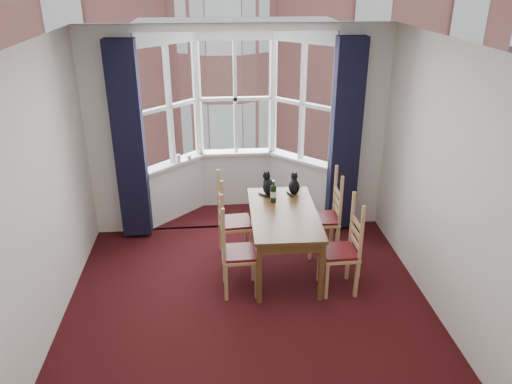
{
  "coord_description": "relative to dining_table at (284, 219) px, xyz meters",
  "views": [
    {
      "loc": [
        -0.31,
        -4.18,
        3.39
      ],
      "look_at": [
        0.14,
        1.05,
        1.05
      ],
      "focal_mm": 35.0,
      "sensor_mm": 36.0,
      "label": 1
    }
  ],
  "objects": [
    {
      "name": "curtain_left",
      "position": [
        -1.89,
        1.0,
        0.67
      ],
      "size": [
        0.38,
        0.22,
        2.6
      ],
      "primitive_type": "cube",
      "color": "black",
      "rests_on": "floor"
    },
    {
      "name": "dining_table",
      "position": [
        0.0,
        0.0,
        0.0
      ],
      "size": [
        0.81,
        1.48,
        0.77
      ],
      "color": "brown",
      "rests_on": "floor"
    },
    {
      "name": "chair_right_near",
      "position": [
        0.66,
        -0.49,
        -0.21
      ],
      "size": [
        0.41,
        0.43,
        0.92
      ],
      "color": "tan",
      "rests_on": "floor"
    },
    {
      "name": "tenement_building",
      "position": [
        -0.47,
        12.94,
        0.92
      ],
      "size": [
        18.4,
        7.8,
        15.2
      ],
      "color": "#A45E54",
      "rests_on": "street"
    },
    {
      "name": "wall_back_pier_right",
      "position": [
        1.18,
        1.18,
        0.72
      ],
      "size": [
        0.7,
        0.12,
        2.8
      ],
      "primitive_type": "cube",
      "color": "silver",
      "rests_on": "floor"
    },
    {
      "name": "candle_short",
      "position": [
        -1.16,
        1.56,
        0.24
      ],
      "size": [
        0.06,
        0.06,
        0.09
      ],
      "primitive_type": "cylinder",
      "color": "white",
      "rests_on": "bay_window"
    },
    {
      "name": "wine_bottle",
      "position": [
        -0.09,
        0.29,
        0.22
      ],
      "size": [
        0.07,
        0.07,
        0.29
      ],
      "color": "black",
      "rests_on": "dining_table"
    },
    {
      "name": "chair_left_near",
      "position": [
        -0.64,
        -0.43,
        -0.21
      ],
      "size": [
        0.41,
        0.43,
        0.92
      ],
      "color": "tan",
      "rests_on": "floor"
    },
    {
      "name": "cat_left",
      "position": [
        -0.12,
        0.53,
        0.21
      ],
      "size": [
        0.22,
        0.25,
        0.3
      ],
      "color": "black",
      "rests_on": "dining_table"
    },
    {
      "name": "curtain_right",
      "position": [
        0.95,
        1.0,
        0.67
      ],
      "size": [
        0.38,
        0.22,
        2.6
      ],
      "primitive_type": "cube",
      "color": "black",
      "rests_on": "floor"
    },
    {
      "name": "wall_right",
      "position": [
        1.53,
        -1.07,
        0.72
      ],
      "size": [
        0.0,
        4.5,
        4.5
      ],
      "primitive_type": "plane",
      "rotation": [
        1.57,
        0.0,
        -1.57
      ],
      "color": "silver",
      "rests_on": "floor"
    },
    {
      "name": "wall_back_pier_left",
      "position": [
        -2.12,
        1.18,
        0.72
      ],
      "size": [
        0.7,
        0.12,
        2.8
      ],
      "primitive_type": "cube",
      "color": "silver",
      "rests_on": "floor"
    },
    {
      "name": "bay_window",
      "position": [
        -0.47,
        1.68,
        0.72
      ],
      "size": [
        2.76,
        0.94,
        2.8
      ],
      "color": "white",
      "rests_on": "floor"
    },
    {
      "name": "candle_tall",
      "position": [
        -1.31,
        1.53,
        0.25
      ],
      "size": [
        0.06,
        0.06,
        0.11
      ],
      "primitive_type": "cylinder",
      "color": "white",
      "rests_on": "bay_window"
    },
    {
      "name": "chair_right_far",
      "position": [
        0.64,
        0.34,
        -0.21
      ],
      "size": [
        0.42,
        0.44,
        0.92
      ],
      "color": "tan",
      "rests_on": "floor"
    },
    {
      "name": "chair_left_far",
      "position": [
        -0.65,
        0.32,
        -0.21
      ],
      "size": [
        0.44,
        0.46,
        0.92
      ],
      "color": "tan",
      "rests_on": "floor"
    },
    {
      "name": "floor",
      "position": [
        -0.47,
        -1.07,
        -0.68
      ],
      "size": [
        4.5,
        4.5,
        0.0
      ],
      "primitive_type": "plane",
      "color": "black",
      "rests_on": "ground"
    },
    {
      "name": "wall_left",
      "position": [
        -2.47,
        -1.07,
        0.72
      ],
      "size": [
        0.0,
        4.5,
        4.5
      ],
      "primitive_type": "plane",
      "rotation": [
        1.57,
        0.0,
        1.57
      ],
      "color": "silver",
      "rests_on": "floor"
    },
    {
      "name": "street",
      "position": [
        -0.47,
        31.18,
        -6.68
      ],
      "size": [
        80.0,
        80.0,
        0.0
      ],
      "primitive_type": "plane",
      "color": "#333335",
      "rests_on": "ground"
    },
    {
      "name": "ceiling",
      "position": [
        -0.47,
        -1.07,
        2.12
      ],
      "size": [
        4.5,
        4.5,
        0.0
      ],
      "primitive_type": "plane",
      "rotation": [
        3.14,
        0.0,
        0.0
      ],
      "color": "white",
      "rests_on": "floor"
    },
    {
      "name": "cat_right",
      "position": [
        0.2,
        0.53,
        0.2
      ],
      "size": [
        0.16,
        0.22,
        0.28
      ],
      "color": "black",
      "rests_on": "dining_table"
    }
  ]
}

